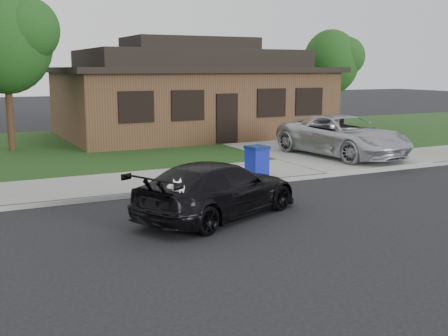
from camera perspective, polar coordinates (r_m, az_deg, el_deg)
name	(u,v)px	position (r m, az deg, el deg)	size (l,w,h in m)	color
ground	(286,218)	(12.84, 6.28, -5.04)	(120.00, 120.00, 0.00)	black
sidewalk	(197,177)	(17.14, -2.72, -0.93)	(60.00, 3.00, 0.12)	gray
curb	(219,186)	(15.80, -0.54, -1.87)	(60.00, 0.12, 0.12)	gray
lawn	(123,145)	(24.59, -10.20, 2.30)	(60.00, 13.00, 0.13)	#193814
driveway	(279,145)	(24.28, 5.57, 2.33)	(4.50, 13.00, 0.14)	gray
sedan	(218,190)	(12.68, -0.63, -2.20)	(4.74, 3.43, 1.27)	black
minivan	(343,136)	(21.08, 11.98, 3.21)	(2.47, 5.37, 1.49)	#B4B6BC
recycling_bin	(257,162)	(16.64, 3.37, 0.64)	(0.66, 0.67, 0.96)	#0E1C9F
house	(190,93)	(27.61, -3.45, 7.60)	(12.60, 8.60, 4.65)	#422B1C
tree_0	(10,38)	(23.45, -20.93, 12.25)	(3.78, 3.60, 6.34)	#332114
tree_1	(334,61)	(31.17, 11.13, 10.62)	(3.15, 3.00, 5.25)	#332114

